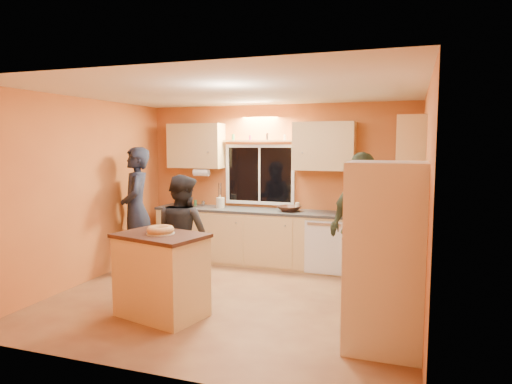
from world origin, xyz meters
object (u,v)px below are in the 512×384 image
at_px(island, 161,274).
at_px(person_left, 136,209).
at_px(person_right, 359,226).
at_px(person_center, 183,235).
at_px(refrigerator, 385,256).

distance_m(island, person_left, 2.10).
distance_m(person_left, person_right, 3.41).
bearing_deg(person_left, person_center, 25.00).
relative_size(refrigerator, island, 1.61).
xyz_separation_m(island, person_right, (2.06, 1.33, 0.45)).
bearing_deg(person_center, island, 117.46).
height_order(refrigerator, person_right, person_right).
height_order(refrigerator, island, refrigerator).
distance_m(island, person_center, 0.79).
bearing_deg(person_right, island, 150.26).
relative_size(refrigerator, person_left, 0.94).
distance_m(refrigerator, person_center, 2.66).
bearing_deg(island, refrigerator, 13.67).
height_order(island, person_left, person_left).
bearing_deg(person_left, person_right, 55.13).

